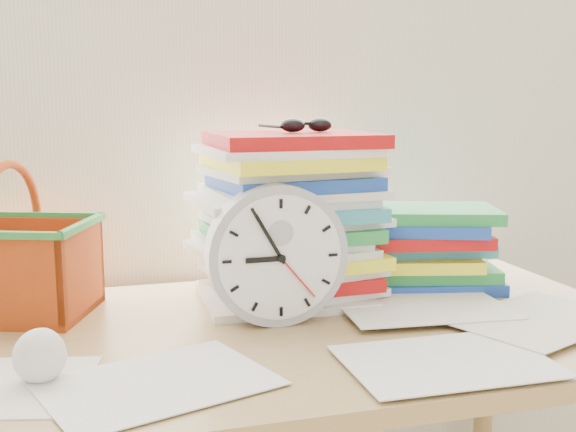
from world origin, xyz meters
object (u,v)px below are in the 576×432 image
object	(u,v)px
clock	(277,255)
book_stack	(426,247)
paper_stack	(287,217)
basket	(12,240)
desk	(249,372)

from	to	relation	value
clock	book_stack	size ratio (longest dim) A/B	0.87
paper_stack	clock	size ratio (longest dim) A/B	1.39
book_stack	paper_stack	bearing A→B (deg)	-179.42
book_stack	basket	distance (m)	0.80
desk	basket	xyz separation A→B (m)	(-0.38, 0.21, 0.21)
clock	basket	bearing A→B (deg)	156.76
desk	book_stack	size ratio (longest dim) A/B	5.03
desk	clock	world-z (taller)	clock
paper_stack	book_stack	world-z (taller)	paper_stack
paper_stack	basket	bearing A→B (deg)	174.88
clock	basket	world-z (taller)	basket
paper_stack	basket	size ratio (longest dim) A/B	1.24
basket	book_stack	bearing A→B (deg)	18.03
desk	clock	xyz separation A→B (m)	(0.05, 0.02, 0.20)
desk	book_stack	bearing A→B (deg)	22.09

